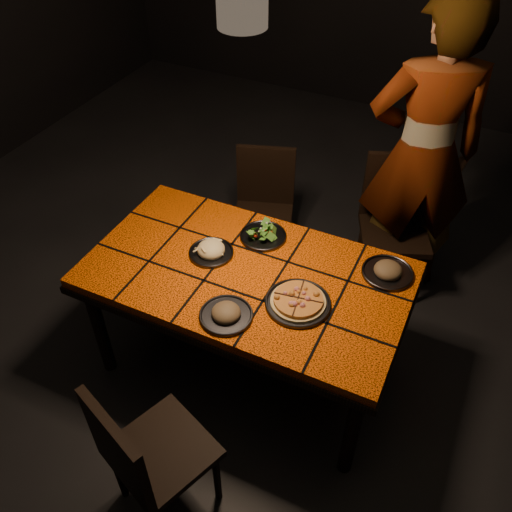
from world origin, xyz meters
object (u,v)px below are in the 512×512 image
at_px(chair_far_left, 264,202).
at_px(chair_far_right, 394,216).
at_px(diner, 422,155).
at_px(plate_pasta, 211,251).
at_px(dining_table, 247,282).
at_px(plate_pizza, 298,302).
at_px(chair_near, 144,455).

bearing_deg(chair_far_left, chair_far_right, -6.24).
bearing_deg(diner, plate_pasta, 28.56).
relative_size(dining_table, chair_far_right, 1.78).
xyz_separation_m(chair_far_left, plate_pizza, (0.63, -0.99, 0.29)).
bearing_deg(plate_pasta, plate_pizza, -14.13).
distance_m(diner, plate_pasta, 1.37).
distance_m(chair_far_right, plate_pasta, 1.29).
distance_m(dining_table, plate_pizza, 0.35).
bearing_deg(chair_far_left, diner, -3.64).
distance_m(dining_table, diner, 1.30).
xyz_separation_m(dining_table, plate_pasta, (-0.22, 0.04, 0.10)).
bearing_deg(chair_near, dining_table, -69.70).
xyz_separation_m(chair_far_left, chair_far_right, (0.82, 0.18, 0.04)).
xyz_separation_m(dining_table, chair_near, (-0.01, -0.94, -0.17)).
bearing_deg(chair_far_right, dining_table, -137.53).
height_order(dining_table, chair_near, chair_near).
bearing_deg(plate_pizza, dining_table, 162.82).
distance_m(diner, plate_pizza, 1.27).
bearing_deg(diner, plate_pizza, 52.73).
bearing_deg(chair_far_right, diner, 16.38).
bearing_deg(plate_pasta, chair_far_right, 54.59).
relative_size(dining_table, plate_pasta, 6.98).
bearing_deg(diner, chair_far_right, 13.43).
bearing_deg(dining_table, plate_pizza, -17.18).
xyz_separation_m(chair_near, plate_pizza, (0.33, 0.84, 0.27)).
height_order(chair_far_left, chair_far_right, chair_far_right).
relative_size(chair_far_right, plate_pizza, 2.92).
xyz_separation_m(chair_far_left, diner, (0.90, 0.24, 0.47)).
bearing_deg(chair_far_left, plate_pasta, -102.34).
distance_m(chair_far_left, diner, 1.04).
height_order(chair_far_right, plate_pasta, chair_far_right).
distance_m(dining_table, plate_pasta, 0.25).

